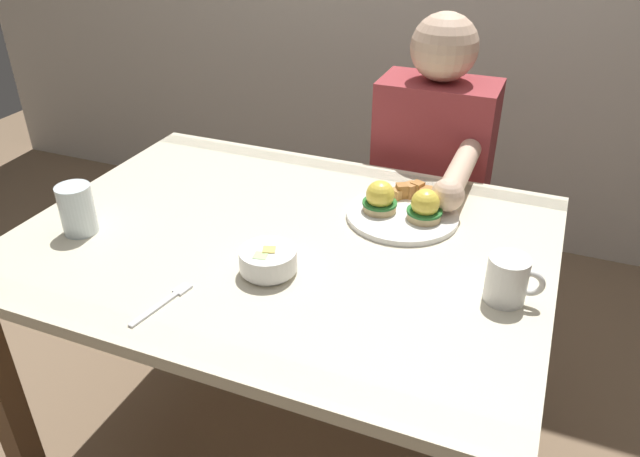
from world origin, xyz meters
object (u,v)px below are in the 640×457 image
Objects in this scene: dining_table at (284,274)px; water_glass_near at (78,212)px; coffee_mug at (508,278)px; fork at (165,302)px; eggs_benedict_plate at (403,208)px; fruit_bowl at (268,261)px; diner_person at (430,180)px.

dining_table is 10.26× the size of water_glass_near.
fork is at bearing -156.79° from coffee_mug.
fruit_bowl is (-0.19, -0.33, 0.00)m from eggs_benedict_plate.
coffee_mug is at bearing -65.77° from diner_person.
eggs_benedict_plate is 0.39m from fruit_bowl.
fork is 0.37m from water_glass_near.
fruit_bowl is 0.78m from diner_person.
water_glass_near is 0.10× the size of diner_person.
fork is (-0.34, -0.50, -0.02)m from eggs_benedict_plate.
coffee_mug is (0.50, -0.05, 0.16)m from dining_table.
dining_table is 0.64m from diner_person.
dining_table is at bearing 173.92° from coffee_mug.
fruit_bowl is at bearing -75.79° from dining_table.
coffee_mug is 0.73m from diner_person.
fork is (-0.61, -0.26, -0.05)m from coffee_mug.
water_glass_near is (-0.95, -0.11, 0.00)m from coffee_mug.
water_glass_near reaches higher than fork.
water_glass_near is 1.01m from diner_person.
coffee_mug is at bearing 23.21° from fork.
diner_person is (0.65, 0.76, -0.14)m from water_glass_near.
diner_person reaches higher than water_glass_near.
coffee_mug is at bearing 11.13° from fruit_bowl.
coffee_mug is 0.95m from water_glass_near.
fruit_bowl reaches higher than fork.
fork is at bearing -108.40° from dining_table.
dining_table is 0.35m from fork.
fruit_bowl is 0.48m from coffee_mug.
fruit_bowl is (0.04, -0.15, 0.14)m from dining_table.
water_glass_near is (-0.34, 0.16, 0.05)m from fork.
fork is 1.33× the size of water_glass_near.
diner_person is (0.32, 0.92, -0.09)m from fork.
diner_person is at bearing 71.00° from fork.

